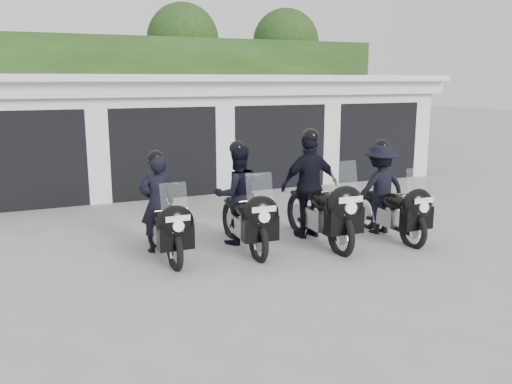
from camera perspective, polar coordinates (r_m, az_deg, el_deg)
name	(u,v)px	position (r m, az deg, el deg)	size (l,w,h in m)	color
ground	(254,267)	(8.45, -0.18, -7.91)	(80.00, 80.00, 0.00)	gray
garage_block	(141,131)	(15.75, -11.97, 6.32)	(16.40, 6.80, 2.96)	silver
background_vegetation	(122,82)	(20.53, -13.92, 11.20)	(20.00, 3.90, 5.80)	#193412
police_bike_a	(162,214)	(8.92, -9.86, -2.32)	(0.62, 2.03, 1.77)	black
police_bike_b	(241,201)	(9.30, -1.59, -1.00)	(0.88, 2.15, 1.87)	black
police_bike_c	(315,192)	(9.71, 6.22, -0.04)	(1.13, 2.36, 2.06)	black
police_bike_d	(385,194)	(10.26, 13.43, -0.19)	(1.10, 2.09, 1.82)	black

